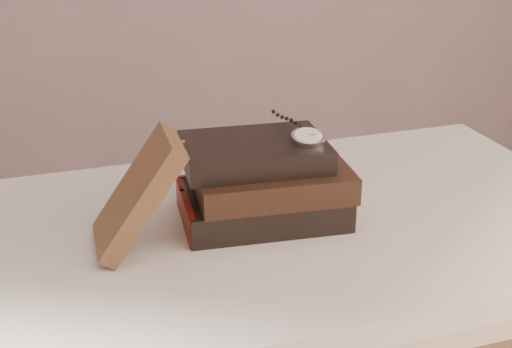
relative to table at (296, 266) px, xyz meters
name	(u,v)px	position (x,y,z in m)	size (l,w,h in m)	color
table	(296,266)	(0.00, 0.00, 0.00)	(1.00, 0.60, 0.75)	silver
book_stack	(263,183)	(-0.05, 0.02, 0.15)	(0.27, 0.20, 0.13)	black
journal	(138,194)	(-0.25, -0.02, 0.18)	(0.03, 0.12, 0.19)	#402A18
pocket_watch	(307,137)	(0.01, 0.00, 0.23)	(0.06, 0.16, 0.02)	silver
eyeglasses	(197,160)	(-0.13, 0.11, 0.16)	(0.12, 0.13, 0.05)	silver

